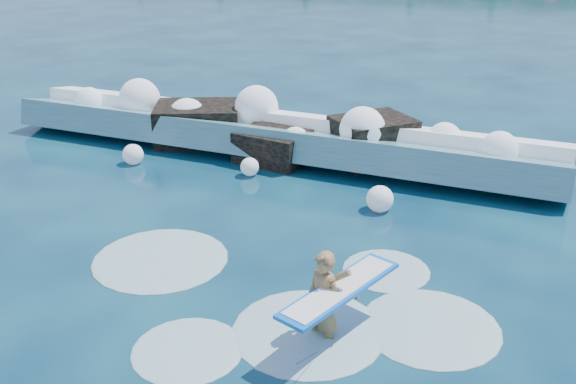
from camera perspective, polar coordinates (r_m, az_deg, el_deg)
name	(u,v)px	position (r m, az deg, el deg)	size (l,w,h in m)	color
ground	(184,270)	(13.49, -9.24, -6.83)	(200.00, 200.00, 0.00)	#07213D
breaking_wave	(272,136)	(19.78, -1.48, 5.00)	(17.15, 2.71, 1.48)	teal
rock_cluster	(272,137)	(19.83, -1.45, 4.95)	(8.69, 3.47, 1.53)	black
surfer_with_board	(327,301)	(11.00, 3.47, -9.65)	(1.43, 3.07, 1.95)	olive
wave_spray	(260,120)	(19.75, -2.46, 6.42)	(14.39, 4.47, 1.94)	white
surf_foam	(281,304)	(12.24, -0.63, -9.88)	(9.42, 5.74, 0.14)	silver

